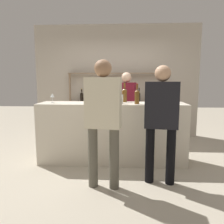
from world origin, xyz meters
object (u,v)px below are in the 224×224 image
object	(u,v)px
ice_bucket	(98,96)
customer_center	(103,115)
wine_glass	(52,96)
counter_bottle_1	(167,95)
counter_bottle_0	(137,96)
server_behind_counter	(126,103)
counter_bottle_2	(104,96)
counter_bottle_3	(125,94)
cork_jar	(120,99)
customer_right	(161,116)

from	to	relation	value
ice_bucket	customer_center	size ratio (longest dim) A/B	0.12
wine_glass	ice_bucket	world-z (taller)	ice_bucket
counter_bottle_1	wine_glass	xyz separation A→B (m)	(-1.98, -0.14, -0.01)
counter_bottle_0	server_behind_counter	xyz separation A→B (m)	(-0.17, 1.04, -0.22)
counter_bottle_2	ice_bucket	distance (m)	0.32
customer_center	counter_bottle_3	bearing A→B (deg)	-5.62
counter_bottle_3	cork_jar	distance (m)	0.29
wine_glass	customer_center	distance (m)	1.36
wine_glass	ice_bucket	distance (m)	0.80
ice_bucket	customer_right	size ratio (longest dim) A/B	0.13
wine_glass	counter_bottle_1	bearing A→B (deg)	4.01
wine_glass	ice_bucket	bearing A→B (deg)	9.76
counter_bottle_0	server_behind_counter	distance (m)	1.08
counter_bottle_0	wine_glass	distance (m)	1.46
counter_bottle_0	counter_bottle_2	bearing A→B (deg)	-175.54
counter_bottle_1	counter_bottle_3	distance (m)	0.73
cork_jar	server_behind_counter	xyz separation A→B (m)	(0.12, 0.99, -0.17)
counter_bottle_3	ice_bucket	distance (m)	0.47
wine_glass	cork_jar	distance (m)	1.17
ice_bucket	server_behind_counter	xyz separation A→B (m)	(0.50, 0.80, -0.20)
counter_bottle_2	counter_bottle_1	bearing A→B (deg)	15.30
counter_bottle_2	customer_center	bearing A→B (deg)	-85.87
counter_bottle_1	cork_jar	xyz separation A→B (m)	(-0.81, -0.20, -0.06)
ice_bucket	cork_jar	distance (m)	0.43
counter_bottle_1	ice_bucket	xyz separation A→B (m)	(-1.19, -0.00, -0.03)
counter_bottle_0	counter_bottle_3	world-z (taller)	counter_bottle_3
counter_bottle_2	wine_glass	bearing A→B (deg)	170.63
wine_glass	customer_right	xyz separation A→B (m)	(1.75, -0.76, -0.22)
ice_bucket	server_behind_counter	world-z (taller)	server_behind_counter
counter_bottle_1	server_behind_counter	distance (m)	1.08
counter_bottle_1	counter_bottle_3	size ratio (longest dim) A/B	0.95
customer_center	customer_right	bearing A→B (deg)	-69.63
counter_bottle_2	customer_right	bearing A→B (deg)	-36.20
counter_bottle_1	wine_glass	distance (m)	1.98
counter_bottle_0	counter_bottle_3	bearing A→B (deg)	122.70
counter_bottle_0	customer_right	world-z (taller)	customer_right
ice_bucket	cork_jar	bearing A→B (deg)	-27.32
counter_bottle_1	counter_bottle_3	bearing A→B (deg)	174.40
counter_bottle_3	wine_glass	distance (m)	1.26
server_behind_counter	counter_bottle_1	bearing A→B (deg)	56.97
counter_bottle_2	wine_glass	world-z (taller)	counter_bottle_2
counter_bottle_1	customer_right	size ratio (longest dim) A/B	0.21
counter_bottle_1	cork_jar	size ratio (longest dim) A/B	2.25
counter_bottle_0	counter_bottle_1	world-z (taller)	counter_bottle_1
wine_glass	customer_center	world-z (taller)	customer_center
counter_bottle_0	customer_center	distance (m)	0.97
counter_bottle_0	wine_glass	xyz separation A→B (m)	(-1.45, 0.11, -0.01)
cork_jar	server_behind_counter	size ratio (longest dim) A/B	0.10
counter_bottle_2	counter_bottle_3	bearing A→B (deg)	47.66
counter_bottle_0	server_behind_counter	size ratio (longest dim) A/B	0.21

